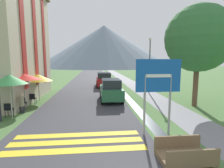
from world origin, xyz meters
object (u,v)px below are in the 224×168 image
parked_car_far (104,80)px  person_seated_far (22,102)px  cafe_umbrella_front_green (9,79)px  streetlamp (150,61)px  parked_car_near (111,90)px  cafe_chair_far_right (25,98)px  road_sign (158,84)px  cafe_chair_near_left (9,109)px  cafe_chair_far_left (33,98)px  footbridge (184,154)px  cafe_umbrella_rear_yellow (38,78)px  hotel_building (0,32)px  cafe_chair_middle (23,102)px  cafe_umbrella_middle_red (24,77)px  tree_by_path (198,39)px

parked_car_far → person_seated_far: 12.48m
cafe_umbrella_front_green → streetlamp: size_ratio=0.45×
parked_car_near → cafe_chair_far_right: bearing=-172.8°
road_sign → person_seated_far: (-7.38, 4.02, -1.61)m
cafe_chair_near_left → cafe_umbrella_front_green: 1.83m
cafe_chair_far_left → cafe_umbrella_front_green: (-0.04, -3.33, 1.77)m
footbridge → streetlamp: (2.65, 12.21, 3.08)m
footbridge → cafe_chair_near_left: (-8.03, 5.39, 0.29)m
streetlamp → cafe_umbrella_front_green: bearing=-145.3°
parked_car_far → person_seated_far: bearing=-117.8°
cafe_chair_near_left → streetlamp: bearing=8.4°
cafe_chair_far_right → footbridge: bearing=-30.1°
cafe_chair_far_right → cafe_umbrella_rear_yellow: (0.56, 1.42, 1.41)m
parked_car_near → cafe_chair_far_left: size_ratio=4.60×
hotel_building → cafe_chair_near_left: 7.57m
cafe_chair_middle → cafe_umbrella_front_green: 2.62m
cafe_chair_far_left → cafe_umbrella_middle_red: bearing=-120.6°
cafe_umbrella_front_green → footbridge: bearing=-33.3°
cafe_chair_far_left → cafe_umbrella_middle_red: 1.95m
parked_car_far → cafe_chair_far_left: parked_car_far is taller
cafe_chair_middle → footbridge: bearing=-59.9°
footbridge → cafe_umbrella_front_green: (-7.69, 5.05, 2.06)m
cafe_chair_near_left → streetlamp: size_ratio=0.15×
cafe_umbrella_front_green → person_seated_far: cafe_umbrella_front_green is taller
road_sign → person_seated_far: road_sign is taller
cafe_chair_far_right → cafe_chair_middle: size_ratio=1.00×
footbridge → cafe_chair_far_right: 11.61m
cafe_chair_middle → cafe_umbrella_middle_red: size_ratio=0.35×
cafe_chair_near_left → cafe_umbrella_front_green: size_ratio=0.33×
cafe_chair_near_left → person_seated_far: bearing=34.1°
parked_car_far → cafe_umbrella_front_green: bearing=-116.1°
hotel_building → cafe_umbrella_rear_yellow: (3.01, -0.63, -3.73)m
hotel_building → streetlamp: 13.58m
cafe_chair_middle → person_seated_far: person_seated_far is taller
footbridge → cafe_chair_middle: bearing=138.4°
cafe_chair_far_left → cafe_umbrella_rear_yellow: (0.08, 1.31, 1.41)m
footbridge → parked_car_near: (-1.60, 9.10, 0.68)m
cafe_chair_near_left → cafe_umbrella_middle_red: 2.67m
road_sign → cafe_umbrella_middle_red: bearing=145.1°
road_sign → cafe_chair_near_left: road_sign is taller
hotel_building → cafe_umbrella_rear_yellow: size_ratio=4.60×
person_seated_far → cafe_chair_far_left: bearing=92.2°
footbridge → person_seated_far: 9.75m
parked_car_far → streetlamp: size_ratio=0.80×
parked_car_near → tree_by_path: (5.98, -2.35, 3.95)m
cafe_chair_middle → cafe_umbrella_middle_red: cafe_umbrella_middle_red is taller
road_sign → footbridge: size_ratio=1.99×
streetlamp → parked_car_near: bearing=-143.8°
cafe_chair_middle → tree_by_path: (12.24, -0.22, 4.34)m
footbridge → cafe_umbrella_front_green: 9.43m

